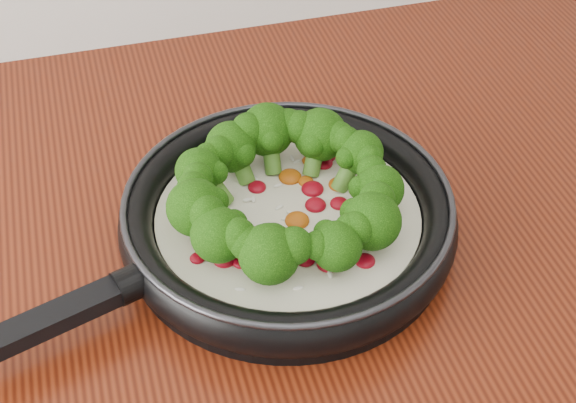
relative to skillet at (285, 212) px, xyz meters
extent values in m
cylinder|color=black|center=(0.00, 0.00, -0.03)|extent=(0.39, 0.39, 0.01)
torus|color=black|center=(0.00, 0.00, -0.01)|extent=(0.41, 0.41, 0.03)
torus|color=#2D2D33|center=(0.00, 0.00, 0.01)|extent=(0.40, 0.40, 0.01)
cube|color=black|center=(-0.24, -0.08, 0.00)|extent=(0.19, 0.08, 0.02)
cylinder|color=black|center=(-0.15, -0.05, 0.00)|extent=(0.04, 0.04, 0.03)
cylinder|color=white|center=(0.00, 0.00, -0.01)|extent=(0.32, 0.32, 0.02)
ellipsoid|color=maroon|center=(-0.02, 0.05, 0.00)|extent=(0.02, 0.02, 0.01)
ellipsoid|color=maroon|center=(0.05, -0.08, 0.00)|extent=(0.02, 0.02, 0.01)
ellipsoid|color=#AF4C0B|center=(0.01, -0.01, 0.00)|extent=(0.03, 0.03, 0.01)
ellipsoid|color=maroon|center=(0.02, -0.07, 0.00)|extent=(0.02, 0.02, 0.01)
ellipsoid|color=maroon|center=(-0.03, -0.06, 0.00)|extent=(0.03, 0.03, 0.01)
ellipsoid|color=#AF4C0B|center=(0.05, 0.07, 0.00)|extent=(0.02, 0.02, 0.01)
ellipsoid|color=maroon|center=(0.06, 0.06, 0.00)|extent=(0.03, 0.03, 0.01)
ellipsoid|color=maroon|center=(-0.09, -0.04, 0.00)|extent=(0.02, 0.02, 0.01)
ellipsoid|color=#AF4C0B|center=(0.11, 0.02, 0.00)|extent=(0.02, 0.02, 0.01)
ellipsoid|color=maroon|center=(0.03, 0.00, 0.00)|extent=(0.03, 0.03, 0.01)
ellipsoid|color=maroon|center=(0.04, -0.06, 0.00)|extent=(0.03, 0.03, 0.01)
ellipsoid|color=#AF4C0B|center=(0.03, -0.04, 0.00)|extent=(0.03, 0.03, 0.01)
ellipsoid|color=maroon|center=(0.06, 0.08, 0.00)|extent=(0.03, 0.03, 0.01)
ellipsoid|color=maroon|center=(0.00, -0.04, 0.00)|extent=(0.02, 0.02, 0.01)
ellipsoid|color=#AF4C0B|center=(0.02, 0.05, 0.00)|extent=(0.03, 0.03, 0.01)
ellipsoid|color=maroon|center=(-0.07, -0.04, 0.00)|extent=(0.03, 0.03, 0.01)
ellipsoid|color=maroon|center=(-0.05, -0.05, 0.00)|extent=(0.02, 0.02, 0.01)
ellipsoid|color=#AF4C0B|center=(0.06, 0.03, 0.00)|extent=(0.03, 0.03, 0.01)
ellipsoid|color=maroon|center=(0.00, -0.06, 0.00)|extent=(0.02, 0.02, 0.01)
ellipsoid|color=maroon|center=(0.06, 0.00, 0.00)|extent=(0.02, 0.02, 0.01)
ellipsoid|color=#AF4C0B|center=(0.03, 0.04, 0.00)|extent=(0.02, 0.02, 0.01)
ellipsoid|color=maroon|center=(-0.09, -0.02, 0.00)|extent=(0.02, 0.02, 0.01)
ellipsoid|color=maroon|center=(0.04, 0.03, 0.00)|extent=(0.03, 0.03, 0.01)
ellipsoid|color=white|center=(0.05, -0.02, 0.00)|extent=(0.01, 0.01, 0.00)
ellipsoid|color=white|center=(0.01, 0.10, 0.00)|extent=(0.01, 0.01, 0.00)
ellipsoid|color=white|center=(0.00, 0.01, 0.00)|extent=(0.01, 0.01, 0.00)
ellipsoid|color=white|center=(-0.01, 0.06, 0.00)|extent=(0.01, 0.01, 0.00)
ellipsoid|color=white|center=(-0.06, -0.08, 0.00)|extent=(0.01, 0.01, 0.00)
ellipsoid|color=white|center=(0.05, -0.02, 0.00)|extent=(0.01, 0.01, 0.00)
ellipsoid|color=white|center=(0.00, 0.04, 0.00)|extent=(0.01, 0.01, 0.00)
ellipsoid|color=white|center=(-0.02, 0.03, 0.00)|extent=(0.01, 0.01, 0.00)
ellipsoid|color=white|center=(-0.01, -0.10, 0.00)|extent=(0.01, 0.00, 0.00)
ellipsoid|color=white|center=(-0.02, -0.01, 0.00)|extent=(0.01, 0.00, 0.00)
ellipsoid|color=white|center=(0.06, 0.02, 0.00)|extent=(0.01, 0.01, 0.00)
ellipsoid|color=white|center=(0.01, 0.00, 0.00)|extent=(0.01, 0.01, 0.00)
ellipsoid|color=white|center=(0.03, 0.08, 0.00)|extent=(0.00, 0.01, 0.00)
ellipsoid|color=white|center=(-0.03, 0.03, 0.00)|extent=(0.01, 0.00, 0.00)
ellipsoid|color=white|center=(0.01, 0.00, 0.00)|extent=(0.01, 0.01, 0.00)
ellipsoid|color=white|center=(0.03, 0.07, 0.00)|extent=(0.01, 0.01, 0.00)
ellipsoid|color=white|center=(0.07, -0.05, 0.00)|extent=(0.01, 0.01, 0.00)
ellipsoid|color=white|center=(-0.03, 0.11, 0.00)|extent=(0.01, 0.01, 0.00)
ellipsoid|color=white|center=(0.00, -0.01, 0.00)|extent=(0.01, 0.01, 0.00)
ellipsoid|color=white|center=(0.02, -0.09, 0.00)|extent=(0.01, 0.01, 0.00)
cylinder|color=#598F2F|center=(0.07, 0.02, 0.01)|extent=(0.04, 0.03, 0.04)
sphere|color=black|center=(0.09, 0.03, 0.03)|extent=(0.06, 0.06, 0.04)
sphere|color=black|center=(0.08, 0.04, 0.04)|extent=(0.03, 0.03, 0.03)
sphere|color=black|center=(0.09, 0.01, 0.04)|extent=(0.03, 0.03, 0.03)
sphere|color=black|center=(0.07, 0.02, 0.03)|extent=(0.03, 0.03, 0.02)
cylinder|color=#598F2F|center=(0.05, 0.06, 0.01)|extent=(0.03, 0.04, 0.04)
sphere|color=black|center=(0.06, 0.07, 0.03)|extent=(0.07, 0.07, 0.05)
sphere|color=black|center=(0.04, 0.08, 0.04)|extent=(0.04, 0.04, 0.03)
sphere|color=black|center=(0.07, 0.05, 0.04)|extent=(0.04, 0.04, 0.03)
sphere|color=black|center=(0.05, 0.06, 0.03)|extent=(0.03, 0.03, 0.03)
cylinder|color=#598F2F|center=(0.01, 0.07, 0.01)|extent=(0.02, 0.03, 0.04)
sphere|color=black|center=(0.01, 0.09, 0.03)|extent=(0.07, 0.07, 0.06)
sphere|color=black|center=(-0.01, 0.08, 0.04)|extent=(0.04, 0.04, 0.03)
sphere|color=black|center=(0.03, 0.09, 0.04)|extent=(0.04, 0.04, 0.03)
sphere|color=black|center=(0.01, 0.07, 0.03)|extent=(0.03, 0.03, 0.03)
cylinder|color=#598F2F|center=(-0.03, 0.06, 0.01)|extent=(0.03, 0.04, 0.04)
sphere|color=black|center=(-0.03, 0.08, 0.03)|extent=(0.07, 0.07, 0.05)
sphere|color=black|center=(-0.05, 0.06, 0.04)|extent=(0.04, 0.04, 0.03)
sphere|color=black|center=(-0.01, 0.08, 0.03)|extent=(0.04, 0.04, 0.03)
sphere|color=black|center=(-0.03, 0.06, 0.03)|extent=(0.03, 0.03, 0.03)
cylinder|color=#598F2F|center=(-0.06, 0.04, 0.01)|extent=(0.04, 0.03, 0.04)
sphere|color=black|center=(-0.07, 0.05, 0.03)|extent=(0.06, 0.06, 0.05)
sphere|color=black|center=(-0.08, 0.03, 0.04)|extent=(0.04, 0.04, 0.03)
sphere|color=black|center=(-0.06, 0.06, 0.04)|extent=(0.03, 0.03, 0.03)
sphere|color=black|center=(-0.06, 0.04, 0.03)|extent=(0.03, 0.03, 0.02)
cylinder|color=#598F2F|center=(-0.07, 0.00, 0.01)|extent=(0.04, 0.02, 0.04)
sphere|color=black|center=(-0.09, -0.01, 0.03)|extent=(0.07, 0.07, 0.05)
sphere|color=black|center=(-0.08, -0.03, 0.04)|extent=(0.04, 0.04, 0.03)
sphere|color=black|center=(-0.08, 0.01, 0.04)|extent=(0.04, 0.04, 0.03)
sphere|color=black|center=(-0.07, 0.00, 0.03)|extent=(0.03, 0.03, 0.03)
cylinder|color=#598F2F|center=(-0.06, -0.04, 0.01)|extent=(0.04, 0.03, 0.04)
sphere|color=black|center=(-0.07, -0.04, 0.03)|extent=(0.06, 0.06, 0.05)
sphere|color=black|center=(-0.06, -0.06, 0.04)|extent=(0.04, 0.04, 0.03)
sphere|color=black|center=(-0.08, -0.03, 0.04)|extent=(0.04, 0.04, 0.03)
sphere|color=black|center=(-0.06, -0.03, 0.03)|extent=(0.03, 0.03, 0.03)
cylinder|color=#598F2F|center=(-0.03, -0.06, 0.01)|extent=(0.03, 0.04, 0.04)
sphere|color=black|center=(-0.04, -0.08, 0.03)|extent=(0.07, 0.07, 0.05)
sphere|color=black|center=(-0.01, -0.08, 0.04)|extent=(0.04, 0.04, 0.03)
sphere|color=black|center=(-0.05, -0.07, 0.03)|extent=(0.04, 0.04, 0.03)
sphere|color=black|center=(-0.03, -0.06, 0.03)|extent=(0.03, 0.03, 0.03)
cylinder|color=#598F2F|center=(0.02, -0.07, 0.01)|extent=(0.02, 0.03, 0.04)
sphere|color=black|center=(0.02, -0.08, 0.03)|extent=(0.06, 0.06, 0.05)
sphere|color=black|center=(0.04, -0.07, 0.04)|extent=(0.04, 0.04, 0.03)
sphere|color=black|center=(0.01, -0.08, 0.03)|extent=(0.03, 0.03, 0.03)
sphere|color=black|center=(0.02, -0.07, 0.03)|extent=(0.03, 0.03, 0.02)
cylinder|color=#598F2F|center=(0.05, -0.05, 0.01)|extent=(0.03, 0.04, 0.04)
sphere|color=black|center=(0.06, -0.07, 0.03)|extent=(0.07, 0.07, 0.05)
sphere|color=black|center=(0.07, -0.05, 0.04)|extent=(0.04, 0.04, 0.03)
sphere|color=black|center=(0.05, -0.08, 0.04)|extent=(0.04, 0.04, 0.03)
sphere|color=black|center=(0.05, -0.05, 0.03)|extent=(0.03, 0.03, 0.03)
cylinder|color=#598F2F|center=(0.07, -0.02, 0.01)|extent=(0.03, 0.02, 0.04)
sphere|color=black|center=(0.09, -0.02, 0.03)|extent=(0.06, 0.06, 0.05)
sphere|color=black|center=(0.09, 0.00, 0.03)|extent=(0.04, 0.04, 0.03)
sphere|color=black|center=(0.08, -0.04, 0.03)|extent=(0.03, 0.03, 0.03)
sphere|color=black|center=(0.07, -0.02, 0.03)|extent=(0.03, 0.03, 0.02)
camera|label=1|loc=(-0.16, -0.57, 0.54)|focal=52.12mm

